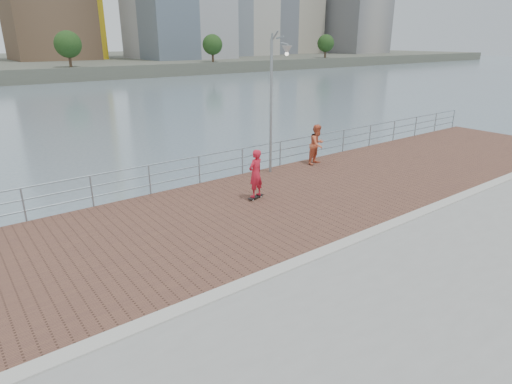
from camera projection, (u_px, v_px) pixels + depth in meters
water at (301, 326)px, 11.59m from camera, size 400.00×400.00×0.00m
brick_lane at (226, 217)px, 13.60m from camera, size 40.00×6.80×0.02m
curb at (303, 260)px, 10.90m from camera, size 40.00×0.40×0.06m
guardrail at (175, 171)px, 15.92m from camera, size 39.06×0.06×1.13m
street_lamp at (278, 80)px, 16.56m from camera, size 0.39×1.14×5.38m
skateboard at (256, 197)px, 15.09m from camera, size 0.71×0.33×0.08m
skateboarder at (256, 173)px, 14.79m from camera, size 0.70×0.54×1.69m
bystander at (317, 144)px, 19.02m from camera, size 0.99×0.85×1.78m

